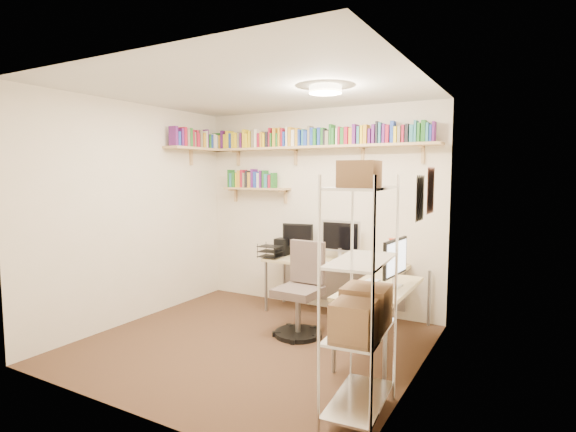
# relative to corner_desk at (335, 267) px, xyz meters

# --- Properties ---
(ground) EXTENTS (3.20, 3.20, 0.00)m
(ground) POSITION_rel_corner_desk_xyz_m (-0.47, -0.99, -0.65)
(ground) COLOR #472E1E
(ground) RESTS_ON ground
(room_shell) EXTENTS (3.24, 3.04, 2.52)m
(room_shell) POSITION_rel_corner_desk_xyz_m (-0.47, -0.99, 0.90)
(room_shell) COLOR beige
(room_shell) RESTS_ON ground
(wall_shelves) EXTENTS (3.12, 1.09, 0.80)m
(wall_shelves) POSITION_rel_corner_desk_xyz_m (-0.91, 0.30, 1.37)
(wall_shelves) COLOR tan
(wall_shelves) RESTS_ON ground
(corner_desk) EXTENTS (2.03, 1.71, 1.14)m
(corner_desk) POSITION_rel_corner_desk_xyz_m (0.00, 0.00, 0.00)
(corner_desk) COLOR tan
(corner_desk) RESTS_ON ground
(office_chair) EXTENTS (0.52, 0.53, 0.98)m
(office_chair) POSITION_rel_corner_desk_xyz_m (-0.17, -0.51, -0.24)
(office_chair) COLOR black
(office_chair) RESTS_ON ground
(wire_rack) EXTENTS (0.42, 0.76, 1.79)m
(wire_rack) POSITION_rel_corner_desk_xyz_m (0.95, -1.75, 0.27)
(wire_rack) COLOR silver
(wire_rack) RESTS_ON ground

